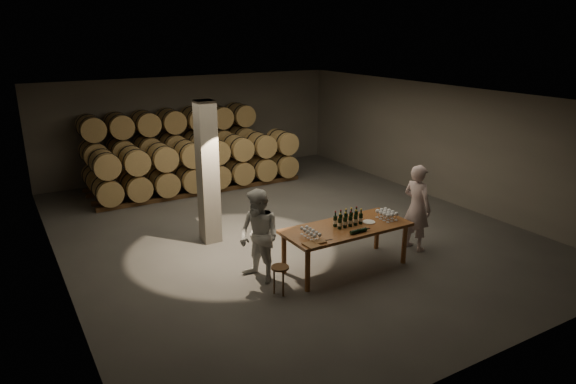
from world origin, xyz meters
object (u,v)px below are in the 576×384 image
tasting_table (346,231)px  plate (369,222)px  notebook_near (319,242)px  person_woman (259,236)px  person_man (417,208)px  stool (280,272)px  bottle_cluster (348,220)px

tasting_table → plate: size_ratio=10.32×
tasting_table → notebook_near: bearing=-157.0°
notebook_near → person_woman: person_woman is taller
plate → person_woman: person_woman is taller
tasting_table → plate: 0.55m
plate → notebook_near: 1.48m
person_man → notebook_near: bearing=92.1°
stool → person_woman: bearing=95.8°
tasting_table → person_woman: size_ratio=1.43×
bottle_cluster → person_man: size_ratio=0.32×
plate → person_woman: size_ratio=0.14×
tasting_table → person_woman: (-1.73, 0.41, 0.11)m
person_man → stool: bearing=88.4°
bottle_cluster → stool: size_ratio=1.10×
plate → stool: bearing=-174.5°
person_man → plate: bearing=86.6°
notebook_near → person_man: bearing=13.7°
notebook_near → person_man: size_ratio=0.12×
tasting_table → stool: 1.72m
plate → notebook_near: notebook_near is taller
bottle_cluster → tasting_table: bearing=-151.0°
notebook_near → stool: 0.90m
tasting_table → person_man: size_ratio=1.36×
tasting_table → person_man: (1.90, 0.01, 0.16)m
stool → person_woman: person_woman is taller
stool → person_man: bearing=4.4°
bottle_cluster → stool: bearing=-170.2°
bottle_cluster → plate: bearing=-10.8°
plate → stool: (-2.20, -0.21, -0.46)m
stool → plate: bearing=5.5°
plate → notebook_near: bearing=-166.9°
tasting_table → stool: size_ratio=4.78×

